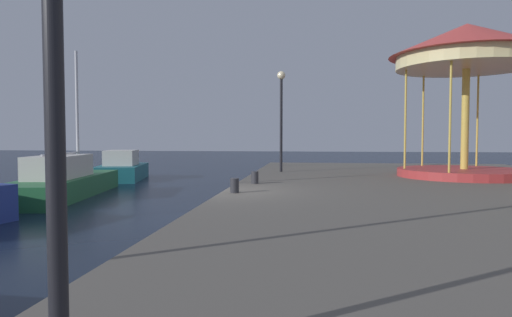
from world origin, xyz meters
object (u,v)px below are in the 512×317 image
object	(u,v)px
lamp_post_mid_promenade	(281,103)
bollard_south	(255,178)
motorboat_teal	(122,169)
carousel	(466,61)
bollard_center	(235,185)
sailboat_green	(63,182)

from	to	relation	value
lamp_post_mid_promenade	bollard_south	size ratio (longest dim) A/B	10.95
motorboat_teal	bollard_south	bearing A→B (deg)	-46.03
motorboat_teal	bollard_south	size ratio (longest dim) A/B	12.35
carousel	bollard_south	distance (m)	9.36
motorboat_teal	bollard_south	distance (m)	12.14
carousel	lamp_post_mid_promenade	bearing A→B (deg)	166.96
motorboat_teal	bollard_center	distance (m)	13.87
sailboat_green	bollard_south	world-z (taller)	sailboat_green
bollard_south	sailboat_green	bearing A→B (deg)	168.00
motorboat_teal	carousel	distance (m)	17.50
lamp_post_mid_promenade	bollard_center	size ratio (longest dim) A/B	10.95
bollard_center	bollard_south	size ratio (longest dim) A/B	1.00
sailboat_green	lamp_post_mid_promenade	world-z (taller)	sailboat_green
motorboat_teal	lamp_post_mid_promenade	distance (m)	10.15
bollard_south	bollard_center	bearing A→B (deg)	-95.59
bollard_south	lamp_post_mid_promenade	bearing A→B (deg)	84.39
carousel	bollard_south	world-z (taller)	carousel
carousel	bollard_south	size ratio (longest dim) A/B	14.48
sailboat_green	motorboat_teal	world-z (taller)	sailboat_green
carousel	motorboat_teal	bearing A→B (deg)	161.83
motorboat_teal	carousel	bearing A→B (deg)	-18.17
carousel	bollard_center	bearing A→B (deg)	-142.98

